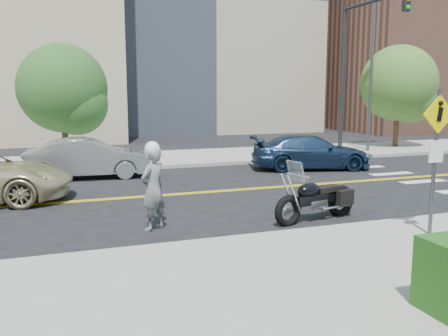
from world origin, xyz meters
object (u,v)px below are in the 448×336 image
motorcycle (317,189)px  parked_car_silver (89,158)px  parked_car_blue (311,152)px  motorcyclist (153,186)px  pedestrian_sign (436,148)px

motorcycle → parked_car_silver: size_ratio=0.56×
motorcycle → parked_car_blue: 7.97m
motorcyclist → motorcycle: 3.95m
parked_car_silver → motorcyclist: bearing=-168.1°
pedestrian_sign → motorcyclist: pedestrian_sign is taller
motorcyclist → parked_car_silver: 7.45m
motorcyclist → parked_car_silver: (-0.95, 7.39, -0.28)m
motorcycle → parked_car_silver: bearing=106.9°
motorcyclist → parked_car_blue: 10.11m
pedestrian_sign → parked_car_blue: (2.46, 9.31, -1.26)m
parked_car_blue → pedestrian_sign: bearing=178.3°
parked_car_silver → parked_car_blue: parked_car_silver is taller
pedestrian_sign → motorcycle: size_ratio=1.21×
pedestrian_sign → parked_car_blue: pedestrian_sign is taller
motorcycle → parked_car_silver: 9.25m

